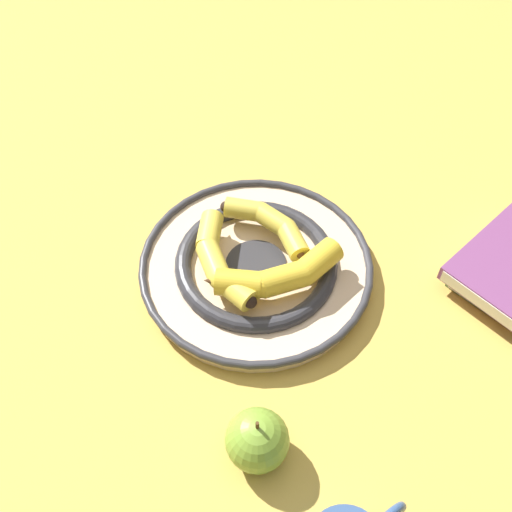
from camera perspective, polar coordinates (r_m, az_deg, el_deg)
The scene contains 6 objects.
ground_plane at distance 0.89m, azimuth -2.48°, elevation -0.52°, with size 2.80×2.80×0.00m, color gold.
decorative_bowl at distance 0.86m, azimuth 0.00°, elevation -0.92°, with size 0.34×0.34×0.04m.
banana_a at distance 0.81m, azimuth 2.10°, elevation -1.87°, with size 0.09×0.20×0.04m.
banana_b at distance 0.87m, azimuth 1.46°, elevation 3.04°, with size 0.16×0.08×0.03m.
banana_c at distance 0.83m, azimuth -3.67°, elevation -0.24°, with size 0.18×0.08×0.03m.
apple at distance 0.71m, azimuth 0.12°, elevation -17.12°, with size 0.07×0.07×0.09m.
Camera 1 is at (0.48, -0.24, 0.71)m, focal length 42.00 mm.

